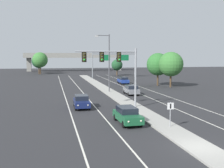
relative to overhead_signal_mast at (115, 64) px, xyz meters
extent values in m
plane|color=#28282B|center=(2.46, -15.57, -5.47)|extent=(260.00, 260.00, 0.00)
cube|color=#9E9B93|center=(2.46, 2.43, -5.40)|extent=(2.40, 110.00, 0.15)
cube|color=silver|center=(-2.24, 9.43, -5.47)|extent=(0.14, 100.00, 0.01)
cube|color=silver|center=(7.16, 9.43, -5.47)|extent=(0.14, 100.00, 0.01)
cube|color=silver|center=(-5.54, 9.43, -5.47)|extent=(0.14, 100.00, 0.01)
cube|color=silver|center=(10.46, 9.43, -5.47)|extent=(0.14, 100.00, 0.01)
cylinder|color=gray|center=(2.57, 0.01, -1.72)|extent=(0.24, 0.24, 7.20)
cylinder|color=gray|center=(-1.11, 0.01, 1.48)|extent=(7.37, 0.16, 0.16)
cube|color=black|center=(0.47, 0.05, 0.83)|extent=(0.56, 0.06, 1.20)
cube|color=#38330F|center=(0.47, 0.01, 0.83)|extent=(0.32, 0.32, 1.00)
sphere|color=#282828|center=(0.47, -0.16, 1.15)|extent=(0.22, 0.22, 0.22)
sphere|color=#282828|center=(0.47, -0.16, 0.83)|extent=(0.22, 0.22, 0.22)
sphere|color=green|center=(0.47, -0.16, 0.51)|extent=(0.22, 0.22, 0.22)
cube|color=black|center=(-1.64, 0.05, 0.83)|extent=(0.56, 0.06, 1.20)
cube|color=#38330F|center=(-1.64, 0.01, 0.83)|extent=(0.32, 0.32, 1.00)
sphere|color=#282828|center=(-1.64, -0.16, 1.15)|extent=(0.22, 0.22, 0.22)
sphere|color=#282828|center=(-1.64, -0.16, 0.83)|extent=(0.22, 0.22, 0.22)
sphere|color=green|center=(-1.64, -0.16, 0.51)|extent=(0.22, 0.22, 0.22)
cube|color=black|center=(-3.74, 0.05, 0.83)|extent=(0.56, 0.06, 1.20)
cube|color=#38330F|center=(-3.74, 0.01, 0.83)|extent=(0.32, 0.32, 1.00)
sphere|color=#282828|center=(-3.74, -0.16, 1.15)|extent=(0.22, 0.22, 0.22)
sphere|color=#282828|center=(-3.74, -0.16, 0.83)|extent=(0.22, 0.22, 0.22)
sphere|color=green|center=(-3.74, -0.16, 0.51)|extent=(0.22, 0.22, 0.22)
cylinder|color=gray|center=(2.73, -9.97, -4.22)|extent=(0.08, 0.08, 2.20)
cube|color=white|center=(2.73, -10.00, -3.47)|extent=(0.60, 0.03, 0.60)
cube|color=black|center=(2.73, -10.02, -3.47)|extent=(0.12, 0.01, 0.44)
cylinder|color=#4C4C51|center=(2.34, 14.87, -0.32)|extent=(0.20, 0.20, 10.00)
cylinder|color=#4C4C51|center=(1.24, 14.87, 4.48)|extent=(2.20, 0.12, 0.12)
cube|color=#B7B7B2|center=(0.14, 14.87, 4.33)|extent=(0.56, 0.28, 0.20)
cube|color=#195633|center=(-0.54, -7.53, -4.80)|extent=(1.93, 4.45, 0.70)
cube|color=black|center=(-0.54, -7.31, -4.17)|extent=(1.65, 2.42, 0.56)
sphere|color=#EAE5C6|center=(0.10, -9.70, -4.75)|extent=(0.18, 0.18, 0.18)
sphere|color=#EAE5C6|center=(-1.05, -9.73, -4.75)|extent=(0.18, 0.18, 0.18)
cylinder|color=black|center=(0.31, -9.01, -5.15)|extent=(0.24, 0.65, 0.64)
cylinder|color=black|center=(-1.29, -9.06, -5.15)|extent=(0.24, 0.65, 0.64)
cylinder|color=black|center=(0.22, -6.01, -5.15)|extent=(0.24, 0.65, 0.64)
cylinder|color=black|center=(-1.38, -6.06, -5.15)|extent=(0.24, 0.65, 0.64)
cube|color=#141E4C|center=(-3.98, 1.27, -4.80)|extent=(1.91, 4.44, 0.70)
cube|color=black|center=(-3.97, 1.49, -4.17)|extent=(1.64, 2.41, 0.56)
sphere|color=#EAE5C6|center=(-3.46, -0.92, -4.75)|extent=(0.18, 0.18, 0.18)
sphere|color=#EAE5C6|center=(-4.61, -0.89, -4.75)|extent=(0.18, 0.18, 0.18)
cylinder|color=black|center=(-3.21, -0.25, -5.15)|extent=(0.24, 0.65, 0.64)
cylinder|color=black|center=(-4.81, -0.21, -5.15)|extent=(0.24, 0.65, 0.64)
cylinder|color=black|center=(-3.14, 2.75, -5.15)|extent=(0.24, 0.65, 0.64)
cylinder|color=black|center=(-4.74, 2.79, -5.15)|extent=(0.24, 0.65, 0.64)
cube|color=slate|center=(5.39, 11.45, -4.80)|extent=(1.92, 4.45, 0.70)
cube|color=black|center=(5.39, 11.23, -4.17)|extent=(1.65, 2.42, 0.56)
sphere|color=#EAE5C6|center=(4.87, 13.65, -4.75)|extent=(0.18, 0.18, 0.18)
sphere|color=#EAE5C6|center=(6.03, 13.62, -4.75)|extent=(0.18, 0.18, 0.18)
cylinder|color=black|center=(4.63, 12.98, -5.15)|extent=(0.24, 0.65, 0.64)
cylinder|color=black|center=(6.23, 12.93, -5.15)|extent=(0.24, 0.65, 0.64)
cylinder|color=black|center=(4.55, 9.98, -5.15)|extent=(0.24, 0.65, 0.64)
cylinder|color=black|center=(6.15, 9.93, -5.15)|extent=(0.24, 0.65, 0.64)
cube|color=navy|center=(8.60, 29.09, -4.80)|extent=(1.86, 4.42, 0.70)
cube|color=black|center=(8.60, 28.87, -4.17)|extent=(1.62, 2.40, 0.56)
sphere|color=#EAE5C6|center=(8.00, 31.26, -4.75)|extent=(0.18, 0.18, 0.18)
sphere|color=#EAE5C6|center=(9.15, 31.28, -4.75)|extent=(0.18, 0.18, 0.18)
cylinder|color=black|center=(7.78, 30.58, -5.15)|extent=(0.23, 0.64, 0.64)
cylinder|color=black|center=(9.38, 30.60, -5.15)|extent=(0.23, 0.64, 0.64)
cylinder|color=black|center=(7.82, 27.58, -5.15)|extent=(0.23, 0.64, 0.64)
cylinder|color=black|center=(9.42, 27.60, -5.15)|extent=(0.23, 0.64, 0.64)
cylinder|color=gray|center=(4.16, 47.72, -1.72)|extent=(0.28, 0.28, 7.50)
cylinder|color=gray|center=(17.16, 47.72, -1.72)|extent=(0.28, 0.28, 7.50)
cube|color=gray|center=(10.66, 47.72, 1.63)|extent=(13.00, 0.36, 0.70)
cube|color=#0F6033|center=(7.80, 47.52, 0.43)|extent=(3.20, 0.08, 1.70)
cube|color=#0F6033|center=(13.52, 47.52, 0.43)|extent=(3.20, 0.08, 1.70)
cube|color=gray|center=(2.46, 86.91, 0.73)|extent=(42.40, 6.40, 1.10)
cube|color=gray|center=(2.46, 83.91, 1.73)|extent=(42.40, 0.36, 0.90)
cube|color=gray|center=(-16.74, 86.91, -2.65)|extent=(1.80, 2.40, 5.65)
cube|color=gray|center=(21.66, 86.91, -2.65)|extent=(1.80, 2.40, 5.65)
cylinder|color=#4C3823|center=(13.48, 55.75, -4.47)|extent=(0.36, 0.36, 2.00)
sphere|color=#1E4C28|center=(13.48, 55.75, -2.01)|extent=(3.65, 3.65, 3.65)
cylinder|color=#4C3823|center=(-11.83, 76.37, -4.13)|extent=(0.36, 0.36, 2.68)
sphere|color=#235623|center=(-11.83, 76.37, -0.84)|extent=(4.89, 4.89, 4.89)
cylinder|color=#4C3823|center=(-11.95, 67.70, -4.15)|extent=(0.36, 0.36, 2.65)
sphere|color=#1E4C28|center=(-11.95, 67.70, -0.88)|extent=(4.85, 4.85, 4.85)
cylinder|color=#4C3823|center=(-11.47, 67.25, -4.01)|extent=(0.36, 0.36, 2.91)
sphere|color=#387533|center=(-11.47, 67.25, -0.43)|extent=(5.33, 5.33, 5.33)
cylinder|color=#4C3823|center=(16.32, 20.03, -4.10)|extent=(0.36, 0.36, 2.74)
sphere|color=#387533|center=(16.32, 20.03, -0.72)|extent=(5.02, 5.02, 5.02)
cylinder|color=#4C3823|center=(15.00, 23.78, -4.14)|extent=(0.36, 0.36, 2.67)
sphere|color=#2D6B2D|center=(15.00, 23.78, -0.85)|extent=(4.88, 4.88, 4.88)
camera|label=1|loc=(-7.48, -32.37, 0.96)|focal=44.14mm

